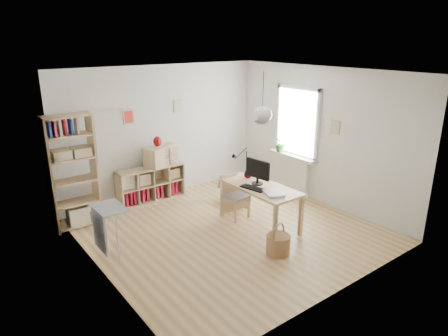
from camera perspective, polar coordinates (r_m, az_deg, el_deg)
ground at (r=7.04m, az=0.83°, el=-8.91°), size 4.50×4.50×0.00m
room_shell at (r=6.62m, az=5.51°, el=7.60°), size 4.50×4.50×4.50m
window_unit at (r=8.39m, az=10.46°, el=6.50°), size 0.07×1.16×1.46m
radiator at (r=8.67m, az=9.87°, el=-0.98°), size 0.10×0.80×0.80m
windowsill at (r=8.51m, az=9.79°, el=1.69°), size 0.22×1.20×0.06m
desk at (r=6.99m, az=5.18°, el=-3.29°), size 0.70×1.50×0.75m
cube_shelf at (r=8.32m, az=-10.62°, el=-2.60°), size 1.40×0.38×0.72m
tall_bookshelf at (r=7.29m, az=-20.95°, el=0.06°), size 0.80×0.38×2.00m
side_table at (r=6.14m, az=-16.53°, el=-7.05°), size 0.40×0.55×0.85m
chair at (r=7.38m, az=1.41°, el=-3.72°), size 0.43×0.43×0.80m
wicker_basket at (r=6.34m, az=7.74°, el=-10.65°), size 0.37×0.37×0.52m
storage_chest at (r=8.17m, az=1.62°, el=-3.60°), size 0.63×0.68×0.54m
monitor at (r=6.97m, az=4.84°, el=-0.35°), size 0.20×0.51×0.44m
keyboard at (r=6.82m, az=4.15°, el=-2.87°), size 0.26×0.48×0.02m
task_lamp at (r=7.32m, az=2.26°, el=1.16°), size 0.44×0.16×0.47m
yarn_ball at (r=7.29m, az=3.43°, el=-0.93°), size 0.15×0.15×0.15m
paper_tray at (r=6.62m, az=7.09°, el=-3.59°), size 0.38×0.42×0.03m
drawer_chest at (r=8.20m, az=-9.07°, el=1.77°), size 0.77×0.57×0.40m
red_vase at (r=8.10m, az=-9.50°, el=3.77°), size 0.17×0.17×0.21m
potted_plant at (r=8.67m, az=8.10°, el=3.55°), size 0.36×0.32×0.37m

